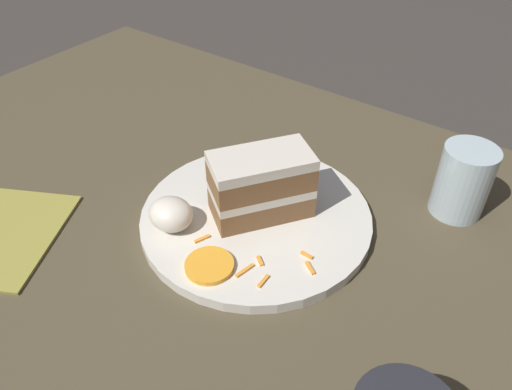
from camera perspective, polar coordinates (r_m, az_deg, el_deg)
name	(u,v)px	position (r m, az deg, el deg)	size (l,w,h in m)	color
ground_plane	(258,271)	(0.61, 0.22, -8.67)	(6.00, 6.00, 0.00)	#38332D
dining_table	(258,264)	(0.60, 0.22, -7.88)	(1.35, 0.81, 0.02)	#4C422D
plate	(256,217)	(0.63, 0.00, -2.57)	(0.29, 0.29, 0.01)	silver
cake_slice	(261,185)	(0.60, 0.60, 1.17)	(0.12, 0.13, 0.08)	brown
cream_dollop	(171,214)	(0.61, -9.70, -2.15)	(0.06, 0.05, 0.04)	silver
orange_garnish	(209,265)	(0.56, -5.35, -8.03)	(0.06, 0.06, 0.01)	orange
carrot_shreds_scatter	(260,235)	(0.60, 0.45, -4.58)	(0.20, 0.21, 0.00)	orange
drinking_glass	(462,185)	(0.68, 22.45, 1.05)	(0.07, 0.07, 0.09)	silver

